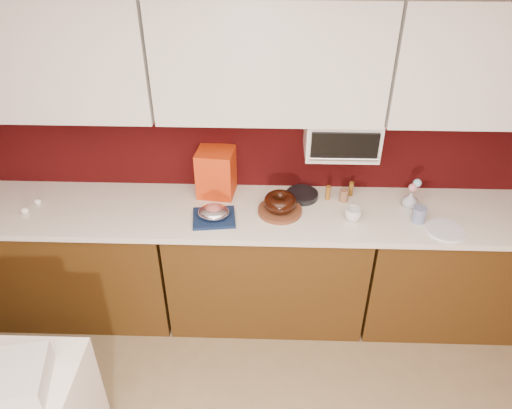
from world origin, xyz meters
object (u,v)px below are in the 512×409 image
Objects in this scene: toaster_oven at (342,134)px; coffee_mug at (353,213)px; foil_ham_nest at (214,212)px; pandoro_box at (216,172)px; flower_vase at (410,199)px; bundt_cake at (280,202)px; blue_jar at (419,215)px; newspaper_stack at (5,381)px.

coffee_mug is at bearing -70.27° from toaster_oven.
pandoro_box is (-0.01, 0.30, 0.11)m from foil_ham_nest.
coffee_mug is (0.09, -0.24, -0.42)m from toaster_oven.
flower_vase reaches higher than coffee_mug.
bundt_cake is 0.87m from blue_jar.
foil_ham_nest is 0.32m from pandoro_box.
bundt_cake reaches higher than foil_ham_nest.
flower_vase is at bearing 1.22° from pandoro_box.
flower_vase reaches higher than newspaper_stack.
pandoro_box is 1.28m from flower_vase.
toaster_oven is 2.28× the size of foil_ham_nest.
bundt_cake is at bearing -154.85° from toaster_oven.
blue_jar is (0.87, -0.07, -0.03)m from bundt_cake.
toaster_oven is 3.65× the size of flower_vase.
pandoro_box is at bearing 153.11° from bundt_cake.
bundt_cake is 0.43m from foil_ham_nest.
blue_jar is at bearing 28.97° from newspaper_stack.
toaster_oven reaches higher than flower_vase.
newspaper_stack is (-0.84, -1.46, -0.25)m from pandoro_box.
newspaper_stack is at bearing -112.90° from pandoro_box.
flower_vase is at bearing -9.92° from toaster_oven.
newspaper_stack is at bearing -147.60° from flower_vase.
flower_vase is (0.39, 0.16, 0.01)m from coffee_mug.
toaster_oven is 2.24m from newspaper_stack.
pandoro_box is 2.62× the size of flower_vase.
pandoro_box is 3.17× the size of coffee_mug.
toaster_oven is at bearing 18.44° from foil_ham_nest.
pandoro_box is at bearing 91.80° from foil_ham_nest.
foil_ham_nest is 1.28m from blue_jar.
pandoro_box is at bearing 176.97° from toaster_oven.
toaster_oven reaches higher than bundt_cake.
blue_jar is (1.29, -0.28, -0.11)m from pandoro_box.
bundt_cake reaches higher than blue_jar.
newspaper_stack is at bearing -135.34° from bundt_cake.
toaster_oven is at bearing 3.81° from pandoro_box.
bundt_cake is 0.85m from flower_vase.
bundt_cake is 0.48m from pandoro_box.
foil_ham_nest is at bearing -179.09° from blue_jar.
coffee_mug is at bearing -10.88° from pandoro_box.
toaster_oven is at bearing 170.08° from flower_vase.
toaster_oven is 2.14× the size of bundt_cake.
foil_ham_nest is 1.28m from flower_vase.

